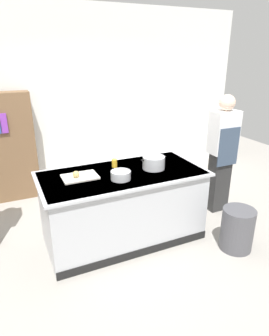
# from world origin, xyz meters

# --- Properties ---
(ground_plane) EXTENTS (10.00, 10.00, 0.00)m
(ground_plane) POSITION_xyz_m (0.00, 0.00, 0.00)
(ground_plane) COLOR #9E9991
(back_wall) EXTENTS (6.40, 0.12, 3.00)m
(back_wall) POSITION_xyz_m (0.00, 2.10, 1.50)
(back_wall) COLOR white
(back_wall) RESTS_ON ground_plane
(counter_island) EXTENTS (1.98, 0.98, 0.90)m
(counter_island) POSITION_xyz_m (0.00, -0.00, 0.47)
(counter_island) COLOR #B7BABF
(counter_island) RESTS_ON ground_plane
(cutting_board) EXTENTS (0.40, 0.28, 0.02)m
(cutting_board) POSITION_xyz_m (-0.50, 0.07, 0.91)
(cutting_board) COLOR silver
(cutting_board) RESTS_ON counter_island
(onion) EXTENTS (0.08, 0.08, 0.08)m
(onion) POSITION_xyz_m (-0.55, 0.04, 0.96)
(onion) COLOR tan
(onion) RESTS_ON cutting_board
(stock_pot) EXTENTS (0.34, 0.27, 0.16)m
(stock_pot) POSITION_xyz_m (0.40, -0.03, 0.98)
(stock_pot) COLOR #B7BABF
(stock_pot) RESTS_ON counter_island
(mixing_bowl) EXTENTS (0.23, 0.23, 0.10)m
(mixing_bowl) POSITION_xyz_m (-0.09, -0.17, 0.95)
(mixing_bowl) COLOR #B7BABF
(mixing_bowl) RESTS_ON counter_island
(juice_cup) EXTENTS (0.07, 0.07, 0.10)m
(juice_cup) POSITION_xyz_m (-0.02, 0.22, 0.95)
(juice_cup) COLOR yellow
(juice_cup) RESTS_ON counter_island
(trash_bin) EXTENTS (0.39, 0.39, 0.52)m
(trash_bin) POSITION_xyz_m (1.16, -0.78, 0.26)
(trash_bin) COLOR #4C4C51
(trash_bin) RESTS_ON ground_plane
(person_chef) EXTENTS (0.38, 0.25, 1.72)m
(person_chef) POSITION_xyz_m (1.58, 0.11, 0.91)
(person_chef) COLOR #2B2B2B
(person_chef) RESTS_ON ground_plane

